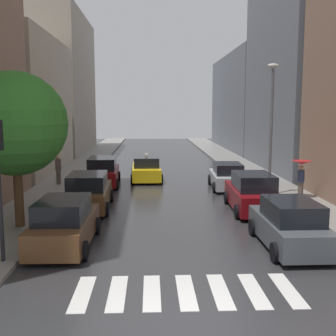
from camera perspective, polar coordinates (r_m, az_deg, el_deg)
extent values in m
cube|color=#2D2D30|center=(32.99, -0.80, -0.35)|extent=(28.00, 72.00, 0.04)
cube|color=gray|center=(33.44, -12.00, -0.25)|extent=(3.00, 72.00, 0.15)
cube|color=gray|center=(33.79, 10.29, -0.12)|extent=(3.00, 72.00, 0.15)
cube|color=silver|center=(11.58, -11.54, -16.39)|extent=(0.45, 2.20, 0.01)
cube|color=silver|center=(11.47, -6.91, -16.52)|extent=(0.45, 2.20, 0.01)
cube|color=silver|center=(11.44, -2.21, -16.54)|extent=(0.45, 2.20, 0.01)
cube|color=silver|center=(11.47, 2.48, -16.46)|extent=(0.45, 2.20, 0.01)
cube|color=silver|center=(11.58, 7.11, -16.27)|extent=(0.45, 2.20, 0.01)
cube|color=silver|center=(11.76, 11.61, -16.00)|extent=(0.45, 2.20, 0.01)
cube|color=silver|center=(11.99, 15.95, -15.65)|extent=(0.45, 2.20, 0.01)
cube|color=#B2A38C|center=(33.66, -20.05, 8.00)|extent=(6.00, 12.85, 10.10)
cube|color=#9E9384|center=(48.57, -14.66, 10.89)|extent=(6.00, 15.70, 14.89)
cube|color=slate|center=(35.15, 18.29, 17.27)|extent=(6.00, 13.79, 21.34)
cube|color=slate|center=(51.48, 11.10, 8.68)|extent=(6.00, 20.81, 11.06)
cube|color=brown|center=(15.19, -13.86, -8.11)|extent=(1.87, 4.40, 0.85)
cube|color=black|center=(14.79, -14.14, -5.45)|extent=(1.62, 2.43, 0.70)
cylinder|color=black|center=(16.82, -15.81, -7.61)|extent=(0.23, 0.64, 0.64)
cylinder|color=black|center=(16.48, -9.66, -7.75)|extent=(0.23, 0.64, 0.64)
cylinder|color=black|center=(14.17, -18.71, -10.68)|extent=(0.23, 0.64, 0.64)
cylinder|color=black|center=(13.75, -11.37, -10.98)|extent=(0.23, 0.64, 0.64)
cube|color=brown|center=(20.58, -10.77, -3.80)|extent=(2.04, 4.64, 0.86)
cube|color=black|center=(20.21, -10.91, -1.77)|extent=(1.76, 2.57, 0.70)
cylinder|color=black|center=(22.24, -12.76, -3.73)|extent=(0.24, 0.65, 0.64)
cylinder|color=black|center=(22.02, -7.78, -3.72)|extent=(0.24, 0.65, 0.64)
cylinder|color=black|center=(19.32, -14.15, -5.54)|extent=(0.24, 0.65, 0.64)
cylinder|color=black|center=(19.07, -8.41, -5.56)|extent=(0.24, 0.65, 0.64)
cube|color=maroon|center=(26.77, -8.87, -1.01)|extent=(2.02, 4.69, 0.88)
cube|color=black|center=(26.43, -8.94, 0.63)|extent=(1.73, 2.60, 0.72)
cylinder|color=black|center=(28.41, -10.49, -1.14)|extent=(0.24, 0.65, 0.64)
cylinder|color=black|center=(28.27, -6.73, -1.11)|extent=(0.24, 0.65, 0.64)
cylinder|color=black|center=(25.41, -11.22, -2.23)|extent=(0.24, 0.65, 0.64)
cylinder|color=black|center=(25.25, -7.01, -2.20)|extent=(0.24, 0.65, 0.64)
cube|color=#474C51|center=(15.23, 16.12, -8.18)|extent=(1.80, 4.31, 0.84)
cube|color=black|center=(14.85, 16.50, -5.58)|extent=(1.58, 2.37, 0.69)
cylinder|color=black|center=(16.37, 11.50, -7.90)|extent=(0.22, 0.64, 0.64)
cylinder|color=black|center=(16.88, 17.42, -7.62)|extent=(0.22, 0.64, 0.64)
cylinder|color=black|center=(13.76, 14.43, -11.07)|extent=(0.22, 0.64, 0.64)
cylinder|color=black|center=(14.37, 21.34, -10.55)|extent=(0.22, 0.64, 0.64)
cube|color=maroon|center=(20.18, 11.35, -3.98)|extent=(2.00, 4.57, 0.90)
cube|color=black|center=(19.81, 11.55, -1.81)|extent=(1.73, 2.53, 0.74)
cylinder|color=black|center=(21.51, 8.01, -4.00)|extent=(0.24, 0.65, 0.64)
cylinder|color=black|center=(21.88, 12.92, -3.92)|extent=(0.24, 0.65, 0.64)
cylinder|color=black|center=(18.64, 9.45, -5.89)|extent=(0.24, 0.65, 0.64)
cylinder|color=black|center=(19.07, 15.08, -5.75)|extent=(0.24, 0.65, 0.64)
cube|color=#B2B7BF|center=(25.58, 8.05, -1.55)|extent=(1.95, 4.14, 0.76)
cube|color=black|center=(25.28, 8.14, -0.07)|extent=(1.66, 2.30, 0.62)
cylinder|color=black|center=(26.83, 5.75, -1.58)|extent=(0.25, 0.65, 0.64)
cylinder|color=black|center=(27.07, 9.51, -1.57)|extent=(0.25, 0.65, 0.64)
cylinder|color=black|center=(24.20, 6.39, -2.63)|extent=(0.25, 0.65, 0.64)
cylinder|color=black|center=(24.46, 10.55, -2.61)|extent=(0.25, 0.65, 0.64)
cube|color=yellow|center=(28.45, -2.96, -0.49)|extent=(1.96, 4.64, 0.80)
cube|color=black|center=(28.12, -2.97, 0.91)|extent=(1.69, 2.57, 0.65)
cube|color=#F2EDCC|center=(28.07, -2.97, 1.75)|extent=(0.21, 0.36, 0.18)
cylinder|color=black|center=(29.99, -4.77, -0.56)|extent=(0.24, 0.65, 0.64)
cylinder|color=black|center=(30.01, -1.23, -0.53)|extent=(0.24, 0.65, 0.64)
cylinder|color=black|center=(26.99, -4.88, -1.51)|extent=(0.24, 0.65, 0.64)
cylinder|color=black|center=(27.02, -0.95, -1.47)|extent=(0.24, 0.65, 0.64)
cylinder|color=brown|center=(23.25, 17.58, -2.82)|extent=(0.28, 0.28, 0.80)
cylinder|color=navy|center=(23.13, 17.65, -1.08)|extent=(0.36, 0.36, 0.63)
sphere|color=tan|center=(23.07, 17.70, 0.00)|extent=(0.25, 0.25, 0.25)
cone|color=red|center=(23.03, 17.73, 0.71)|extent=(1.01, 1.01, 0.20)
cylinder|color=#333338|center=(23.08, 17.69, -0.18)|extent=(0.02, 0.02, 0.73)
cylinder|color=brown|center=(26.93, -14.67, -1.20)|extent=(0.28, 0.28, 0.86)
cylinder|color=brown|center=(26.82, -14.73, 0.43)|extent=(0.36, 0.36, 0.68)
sphere|color=tan|center=(26.76, -14.76, 1.45)|extent=(0.27, 0.27, 0.27)
cylinder|color=#513823|center=(17.57, -19.64, -3.74)|extent=(0.36, 0.36, 2.35)
sphere|color=#2F7126|center=(17.24, -20.09, 5.69)|extent=(4.03, 4.03, 4.03)
cylinder|color=black|center=(13.64, -21.85, -4.88)|extent=(0.12, 0.12, 3.40)
cylinder|color=#595B60|center=(23.17, 13.84, 4.68)|extent=(0.16, 0.16, 6.73)
ellipsoid|color=beige|center=(23.25, 14.13, 13.35)|extent=(0.60, 0.28, 0.24)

